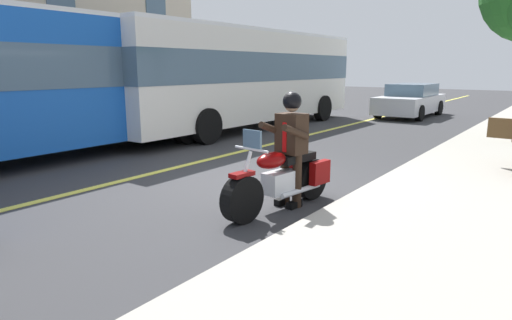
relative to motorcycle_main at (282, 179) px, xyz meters
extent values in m
plane|color=#333335|center=(-0.92, -1.30, -0.45)|extent=(80.00, 80.00, 0.00)
cube|color=#E5DB4C|center=(-0.92, -3.30, -0.45)|extent=(60.00, 0.16, 0.01)
cylinder|color=black|center=(0.84, -0.11, -0.12)|extent=(0.68, 0.28, 0.66)
cylinder|color=black|center=(-0.70, 0.08, -0.12)|extent=(0.68, 0.28, 0.66)
cube|color=silver|center=(0.04, -0.01, -0.03)|extent=(0.59, 0.35, 0.32)
ellipsoid|color=#720505|center=(0.24, -0.03, 0.33)|extent=(0.59, 0.35, 0.24)
cube|color=black|center=(-0.30, 0.03, 0.29)|extent=(0.73, 0.36, 0.12)
cube|color=#720505|center=(-0.62, 0.30, 0.03)|extent=(0.41, 0.17, 0.36)
cube|color=#720505|center=(-0.68, -0.14, 0.03)|extent=(0.41, 0.17, 0.36)
cylinder|color=silver|center=(0.82, -0.10, 0.15)|extent=(0.35, 0.09, 0.76)
cylinder|color=silver|center=(0.66, -0.08, 0.55)|extent=(0.11, 0.60, 0.04)
cube|color=#720505|center=(0.84, -0.11, 0.23)|extent=(0.38, 0.20, 0.06)
cylinder|color=silver|center=(-0.23, 0.19, -0.19)|extent=(0.90, 0.19, 0.08)
cube|color=slate|center=(0.64, -0.08, 0.67)|extent=(0.08, 0.32, 0.28)
cylinder|color=black|center=(-0.19, 0.14, -0.03)|extent=(0.14, 0.14, 0.84)
cube|color=black|center=(-0.13, 0.13, -0.40)|extent=(0.27, 0.14, 0.10)
cylinder|color=black|center=(-0.22, -0.10, -0.03)|extent=(0.14, 0.14, 0.84)
cube|color=black|center=(-0.16, -0.10, -0.40)|extent=(0.27, 0.14, 0.10)
cube|color=black|center=(-0.20, 0.02, 0.67)|extent=(0.37, 0.44, 0.60)
cube|color=red|center=(-0.04, 0.00, 0.63)|extent=(0.03, 0.07, 0.44)
cylinder|color=black|center=(0.00, 0.22, 0.73)|extent=(0.56, 0.17, 0.28)
cylinder|color=black|center=(-0.05, -0.22, 0.73)|extent=(0.56, 0.17, 0.28)
sphere|color=tan|center=(-0.20, 0.02, 1.10)|extent=(0.22, 0.22, 0.22)
sphere|color=black|center=(-0.20, 0.02, 1.15)|extent=(0.28, 0.28, 0.28)
cube|color=white|center=(-6.73, -5.97, 1.32)|extent=(11.00, 2.50, 2.85)
cube|color=slate|center=(-6.73, -5.97, 1.65)|extent=(11.04, 2.52, 0.90)
cube|color=slate|center=(-12.23, -5.97, 1.55)|extent=(0.06, 2.40, 1.90)
cube|color=white|center=(-6.73, -5.97, 2.80)|extent=(11.00, 2.50, 0.10)
cylinder|color=black|center=(-10.33, -7.17, 0.05)|extent=(1.00, 0.30, 1.00)
cylinder|color=black|center=(-10.33, -4.77, 0.05)|extent=(1.00, 0.30, 1.00)
cylinder|color=black|center=(-3.53, -7.17, 0.05)|extent=(1.00, 0.30, 1.00)
cylinder|color=black|center=(-3.53, -4.77, 0.05)|extent=(1.00, 0.30, 1.00)
cube|color=blue|center=(-0.08, -6.48, 1.32)|extent=(11.00, 2.50, 2.85)
cube|color=slate|center=(-0.08, -6.48, 1.65)|extent=(11.04, 2.52, 0.90)
cube|color=white|center=(-0.08, -6.48, 2.80)|extent=(11.00, 2.50, 0.10)
cylinder|color=black|center=(-3.28, -5.28, 0.05)|extent=(1.00, 0.30, 1.00)
cylinder|color=black|center=(-3.28, -7.68, 0.05)|extent=(1.00, 0.30, 1.00)
cube|color=silver|center=(-13.88, -2.42, 0.10)|extent=(4.60, 1.80, 0.70)
cube|color=slate|center=(-14.08, -2.42, 0.65)|extent=(2.40, 1.60, 0.60)
cylinder|color=black|center=(-12.43, -1.57, -0.13)|extent=(0.64, 0.22, 0.64)
cylinder|color=black|center=(-12.43, -3.27, -0.13)|extent=(0.64, 0.22, 0.64)
cylinder|color=black|center=(-15.33, -1.57, -0.13)|extent=(0.64, 0.22, 0.64)
cylinder|color=black|center=(-15.33, -3.27, -0.13)|extent=(0.64, 0.22, 0.64)
cube|color=slate|center=(-8.52, -12.27, 1.55)|extent=(1.10, 0.06, 1.60)
cube|color=slate|center=(-4.01, -12.27, 1.55)|extent=(1.10, 0.06, 1.60)
cube|color=slate|center=(-8.52, -12.27, 4.55)|extent=(1.10, 0.06, 1.60)
camera|label=1|loc=(5.32, 3.41, 1.63)|focal=30.65mm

